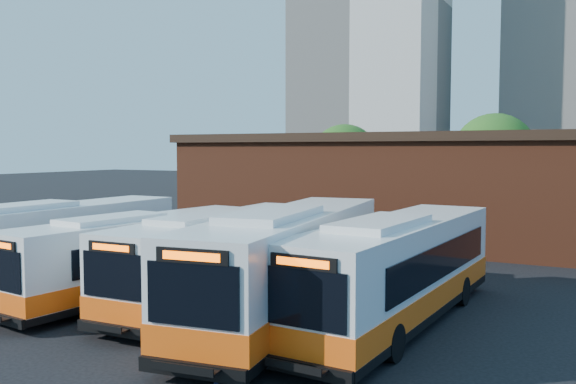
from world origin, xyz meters
The scene contains 11 objects.
ground centered at (0.00, 0.00, 0.00)m, with size 220.00×220.00×0.00m, color black.
bus_farwest centered at (-10.07, 0.78, 1.54)m, with size 2.78×12.48×3.38m.
bus_west centered at (-5.45, 0.78, 1.42)m, with size 3.69×11.65×3.13m.
bus_midwest centered at (-2.49, 1.69, 1.48)m, with size 2.84×12.04×3.26m.
bus_mideast centered at (0.84, 0.71, 1.66)m, with size 4.39×13.61×3.65m.
bus_east centered at (4.15, 1.68, 1.57)m, with size 3.34×12.78×3.45m.
transit_worker centered at (2.00, -5.06, 0.89)m, with size 0.65×0.42×1.77m, color #131A37.
depot_building centered at (0.00, 20.00, 3.26)m, with size 28.60×12.60×6.40m.
tree_west centered at (-10.00, 32.00, 4.64)m, with size 6.00×6.00×7.65m.
tree_mid centered at (2.00, 34.00, 5.08)m, with size 6.56×6.56×8.36m.
tower_left centered at (-22.00, 72.00, 27.84)m, with size 20.00×18.00×56.20m.
Camera 1 is at (9.80, -16.68, 5.48)m, focal length 38.00 mm.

